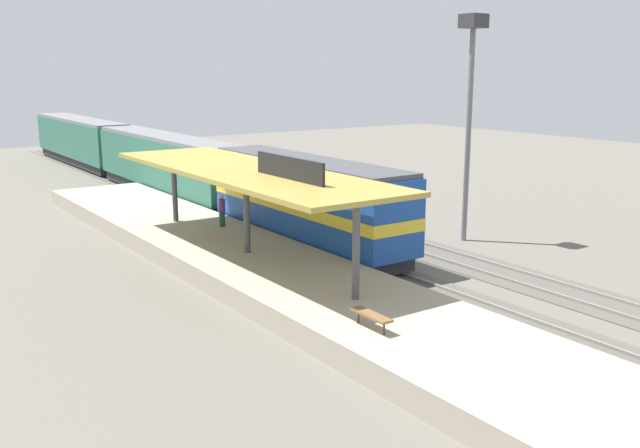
{
  "coord_description": "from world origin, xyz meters",
  "views": [
    {
      "loc": [
        -19.41,
        -27.07,
        9.04
      ],
      "look_at": [
        -1.38,
        -1.11,
        2.0
      ],
      "focal_mm": 39.37,
      "sensor_mm": 36.0,
      "label": 1
    }
  ],
  "objects_px": {
    "passenger_carriage_rear": "(81,140)",
    "person_waiting": "(222,209)",
    "light_mast": "(471,81)",
    "passenger_carriage_front": "(167,164)",
    "platform_bench": "(371,315)",
    "locomotive": "(306,202)"
  },
  "relations": [
    {
      "from": "passenger_carriage_front",
      "to": "person_waiting",
      "type": "relative_size",
      "value": 11.7
    },
    {
      "from": "locomotive",
      "to": "passenger_carriage_front",
      "type": "distance_m",
      "value": 18.0
    },
    {
      "from": "light_mast",
      "to": "passenger_carriage_rear",
      "type": "bearing_deg",
      "value": 100.44
    },
    {
      "from": "platform_bench",
      "to": "locomotive",
      "type": "height_order",
      "value": "locomotive"
    },
    {
      "from": "light_mast",
      "to": "person_waiting",
      "type": "bearing_deg",
      "value": 148.13
    },
    {
      "from": "platform_bench",
      "to": "person_waiting",
      "type": "bearing_deg",
      "value": 79.83
    },
    {
      "from": "passenger_carriage_rear",
      "to": "person_waiting",
      "type": "relative_size",
      "value": 11.7
    },
    {
      "from": "person_waiting",
      "to": "passenger_carriage_rear",
      "type": "bearing_deg",
      "value": 84.96
    },
    {
      "from": "passenger_carriage_front",
      "to": "light_mast",
      "type": "xyz_separation_m",
      "value": [
        7.8,
        -21.52,
        6.08
      ]
    },
    {
      "from": "passenger_carriage_front",
      "to": "person_waiting",
      "type": "height_order",
      "value": "passenger_carriage_front"
    },
    {
      "from": "passenger_carriage_front",
      "to": "platform_bench",
      "type": "bearing_deg",
      "value": -101.06
    },
    {
      "from": "passenger_carriage_rear",
      "to": "light_mast",
      "type": "bearing_deg",
      "value": -79.56
    },
    {
      "from": "locomotive",
      "to": "passenger_carriage_rear",
      "type": "height_order",
      "value": "locomotive"
    },
    {
      "from": "light_mast",
      "to": "person_waiting",
      "type": "height_order",
      "value": "light_mast"
    },
    {
      "from": "passenger_carriage_rear",
      "to": "light_mast",
      "type": "xyz_separation_m",
      "value": [
        7.8,
        -42.32,
        6.08
      ]
    },
    {
      "from": "locomotive",
      "to": "passenger_carriage_rear",
      "type": "relative_size",
      "value": 0.72
    },
    {
      "from": "platform_bench",
      "to": "passenger_carriage_front",
      "type": "distance_m",
      "value": 31.3
    },
    {
      "from": "platform_bench",
      "to": "light_mast",
      "type": "bearing_deg",
      "value": 33.66
    },
    {
      "from": "locomotive",
      "to": "passenger_carriage_front",
      "type": "height_order",
      "value": "locomotive"
    },
    {
      "from": "passenger_carriage_rear",
      "to": "light_mast",
      "type": "distance_m",
      "value": 43.46
    },
    {
      "from": "passenger_carriage_rear",
      "to": "person_waiting",
      "type": "height_order",
      "value": "passenger_carriage_rear"
    },
    {
      "from": "passenger_carriage_rear",
      "to": "person_waiting",
      "type": "xyz_separation_m",
      "value": [
        -3.13,
        -35.52,
        -0.46
      ]
    }
  ]
}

